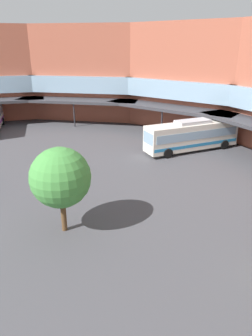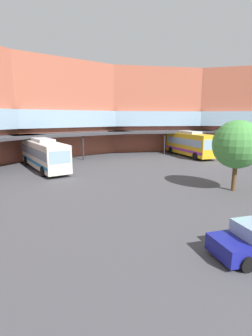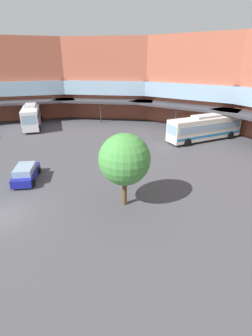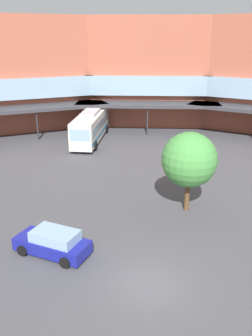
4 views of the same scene
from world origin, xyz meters
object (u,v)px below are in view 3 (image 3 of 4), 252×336
object	(u,v)px
bus_0	(205,128)
parked_car	(26,173)
bus_1	(32,116)
plaza_tree	(125,160)

from	to	relation	value
bus_0	parked_car	xyz separation A→B (m)	(-4.31, -24.08, -1.10)
bus_0	bus_1	size ratio (longest dim) A/B	1.10
bus_1	plaza_tree	distance (m)	29.84
bus_0	parked_car	size ratio (longest dim) A/B	2.52
bus_0	plaza_tree	world-z (taller)	plaza_tree
bus_1	plaza_tree	bearing A→B (deg)	16.80
bus_0	parked_car	bearing A→B (deg)	6.27
bus_0	parked_car	distance (m)	24.49
bus_1	bus_0	bearing A→B (deg)	58.24
parked_car	plaza_tree	size ratio (longest dim) A/B	0.80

